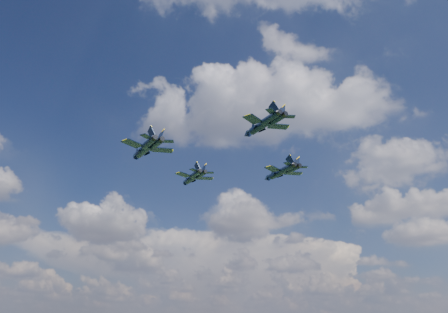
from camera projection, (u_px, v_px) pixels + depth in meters
jet_lead at (191, 179)px, 114.81m from camera, size 11.61×12.23×3.24m
jet_left at (143, 150)px, 93.88m from camera, size 13.28×12.83×3.55m
jet_right at (277, 173)px, 108.73m from camera, size 12.48×12.33×3.37m
jet_slot at (259, 127)px, 89.73m from camera, size 12.55×12.21×3.37m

